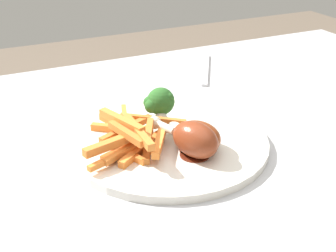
{
  "coord_description": "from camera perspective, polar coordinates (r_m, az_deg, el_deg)",
  "views": [
    {
      "loc": [
        -0.31,
        -0.59,
        1.05
      ],
      "look_at": [
        -0.06,
        -0.05,
        0.75
      ],
      "focal_mm": 48.34,
      "sensor_mm": 36.0,
      "label": 1
    }
  ],
  "objects": [
    {
      "name": "carrot_fries_pile",
      "position": [
        0.64,
        -4.65,
        -1.31
      ],
      "size": [
        0.17,
        0.18,
        0.04
      ],
      "color": "orange",
      "rests_on": "dinner_plate"
    },
    {
      "name": "chicken_drumstick_near",
      "position": [
        0.62,
        3.11,
        -1.6
      ],
      "size": [
        0.07,
        0.13,
        0.05
      ],
      "color": "#5A1F10",
      "rests_on": "dinner_plate"
    },
    {
      "name": "fork",
      "position": [
        0.98,
        4.77,
        7.18
      ],
      "size": [
        0.11,
        0.17,
        0.0
      ],
      "primitive_type": "cube",
      "rotation": [
        0.0,
        0.0,
        1.03
      ],
      "color": "silver",
      "rests_on": "dining_table"
    },
    {
      "name": "dining_table",
      "position": [
        0.79,
        2.15,
        -6.25
      ],
      "size": [
        1.22,
        0.72,
        0.71
      ],
      "color": "#B7B7BC",
      "rests_on": "ground_plane"
    },
    {
      "name": "chicken_drumstick_far",
      "position": [
        0.64,
        3.45,
        -1.24
      ],
      "size": [
        0.07,
        0.13,
        0.04
      ],
      "color": "#5C1E0B",
      "rests_on": "dinner_plate"
    },
    {
      "name": "broccoli_floret_front",
      "position": [
        0.69,
        -1.04,
        2.97
      ],
      "size": [
        0.05,
        0.04,
        0.06
      ],
      "color": "#86A359",
      "rests_on": "dinner_plate"
    },
    {
      "name": "dinner_plate",
      "position": [
        0.67,
        -0.0,
        -1.97
      ],
      "size": [
        0.3,
        0.3,
        0.01
      ],
      "primitive_type": "cylinder",
      "color": "white",
      "rests_on": "dining_table"
    }
  ]
}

